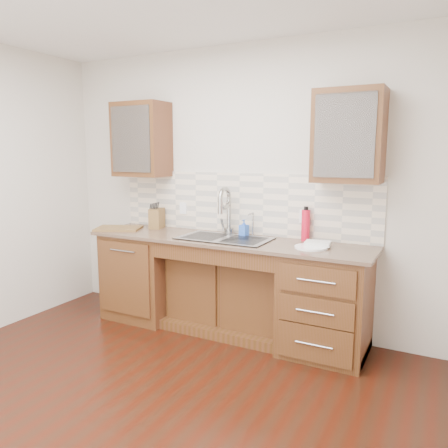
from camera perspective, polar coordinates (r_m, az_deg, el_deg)
The scene contains 24 objects.
ground at distance 3.27m, azimuth -12.36°, elevation -23.18°, with size 4.00×3.50×0.10m, color #320F06.
wall_back at distance 4.31m, azimuth 2.46°, elevation 4.71°, with size 4.00×0.10×2.70m, color beige.
base_cabinet_left at distance 4.65m, azimuth -10.28°, elevation -6.48°, with size 0.70×0.62×0.88m, color #593014.
base_cabinet_center at distance 4.27m, azimuth 0.81°, elevation -9.06°, with size 1.20×0.44×0.70m, color #593014.
base_cabinet_right at distance 3.85m, azimuth 13.15°, elevation -9.99°, with size 0.70×0.62×0.88m, color #593014.
countertop at distance 4.04m, azimuth 0.16°, elevation -2.12°, with size 2.70×0.65×0.03m, color #84705B.
backsplash at distance 4.26m, azimuth 2.10°, elevation 2.71°, with size 2.70×0.02×0.59m, color beige.
sink at distance 4.04m, azimuth 0.07°, elevation -3.13°, with size 0.84×0.46×0.19m, color #9E9EA5.
faucet at distance 4.22m, azimuth 0.65°, elevation 1.35°, with size 0.04×0.04×0.40m, color #999993.
filter_tap at distance 4.14m, azimuth 3.81°, elevation 0.04°, with size 0.02×0.02×0.24m, color #999993.
upper_cabinet_left at distance 4.65m, azimuth -10.71°, elevation 10.76°, with size 0.55×0.34×0.75m, color #593014.
upper_cabinet_right at distance 3.75m, azimuth 16.00°, elevation 10.94°, with size 0.55×0.34×0.75m, color #593014.
outlet_left at distance 4.58m, azimuth -5.36°, elevation 2.06°, with size 0.08×0.01×0.12m, color white.
outlet_right at distance 4.03m, azimuth 10.39°, elevation 0.96°, with size 0.08×0.01×0.12m, color white.
soap_bottle at distance 4.13m, azimuth 2.62°, elevation -0.52°, with size 0.07×0.07×0.16m, color blue.
water_bottle at distance 3.97m, azimuth 10.61°, elevation -0.19°, with size 0.08×0.08×0.28m, color red.
plate at distance 3.70m, azimuth 11.29°, elevation -2.99°, with size 0.27×0.27×0.02m, color white.
dish_towel at distance 3.75m, azimuth 12.16°, elevation -2.49°, with size 0.21×0.15×0.03m, color beige.
knife_block at distance 4.62m, azimuth -8.77°, elevation 0.73°, with size 0.11×0.19×0.21m, color olive.
cutting_board at distance 4.65m, azimuth -13.61°, elevation -0.55°, with size 0.45×0.31×0.02m, color olive.
cup_left_a at distance 4.69m, azimuth -11.28°, elevation 10.05°, with size 0.11×0.11×0.09m, color white.
cup_left_b at distance 4.60m, azimuth -9.82°, elevation 10.19°, with size 0.11×0.11×0.10m, color white.
cup_right_a at distance 3.78m, azimuth 13.98°, elevation 10.21°, with size 0.12×0.12×0.09m, color silver.
cup_right_b at distance 3.74m, azimuth 17.07°, elevation 10.09°, with size 0.10×0.10×0.09m, color white.
Camera 1 is at (1.81, -2.09, 1.70)m, focal length 35.00 mm.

